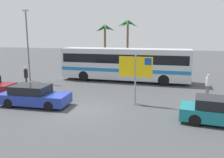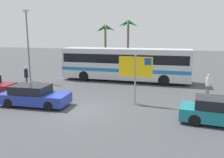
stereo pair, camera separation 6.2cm
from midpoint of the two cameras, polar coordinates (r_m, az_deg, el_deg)
The scene contains 10 objects.
ground at distance 14.02m, azimuth -7.59°, elevation -7.76°, with size 120.00×120.00×0.00m, color #424447.
bus_front_coach at distance 22.50m, azimuth 3.11°, elevation 4.01°, with size 12.37×2.66×3.17m.
ferry_sign at distance 14.84m, azimuth 5.91°, elevation 2.55°, with size 2.20×0.17×3.20m.
car_blue at distance 15.54m, azimuth -18.89°, elevation -3.96°, with size 4.47×2.05×1.32m.
car_teal at distance 12.98m, azimuth 25.13°, elevation -7.31°, with size 4.14×2.02×1.32m.
pedestrian_near_sign at distance 20.89m, azimuth -20.64°, elevation 0.88°, with size 0.32×0.32×1.83m.
pedestrian_crossing_lot at distance 18.09m, azimuth 22.61°, elevation -1.06°, with size 0.32×0.32×1.67m.
lamp_post_left_side at distance 23.61m, azimuth -20.26°, elevation 8.39°, with size 0.56×0.20×6.78m.
palm_tree_seaside at distance 33.73m, azimuth -1.82°, elevation 11.25°, with size 3.02×3.16×5.94m.
palm_tree_inland at distance 33.99m, azimuth 3.81°, elevation 12.07°, with size 3.02×3.18×6.61m.
Camera 1 is at (5.33, -12.18, 4.45)m, focal length 36.86 mm.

